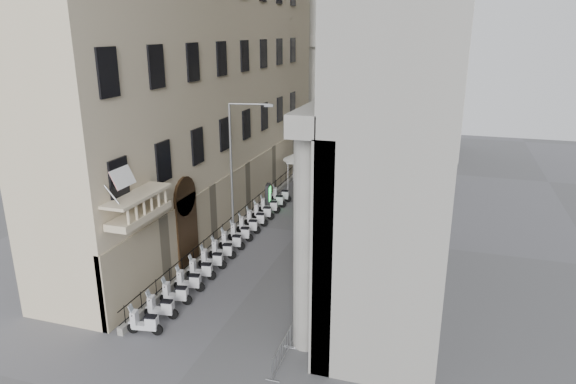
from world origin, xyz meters
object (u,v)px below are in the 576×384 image
street_lamp (237,158)px  pedestrian_a (311,218)px  info_kiosk (268,196)px  pedestrian_b (331,199)px  scooter_0 (146,334)px  security_tent (310,155)px

street_lamp → pedestrian_a: street_lamp is taller
info_kiosk → pedestrian_b: size_ratio=1.08×
scooter_0 → security_tent: (1.11, 25.48, 3.02)m
pedestrian_a → security_tent: bearing=-50.2°
street_lamp → pedestrian_b: street_lamp is taller
info_kiosk → pedestrian_a: size_ratio=1.28×
street_lamp → scooter_0: bearing=-96.7°
scooter_0 → security_tent: bearing=-11.8°
pedestrian_b → security_tent: bearing=-28.6°
security_tent → street_lamp: (-1.67, -12.68, 2.56)m
scooter_0 → security_tent: size_ratio=0.34×
security_tent → pedestrian_b: size_ratio=2.37×
scooter_0 → pedestrian_a: bearing=-23.4°
security_tent → street_lamp: size_ratio=0.48×
pedestrian_a → street_lamp: bearing=55.9°
security_tent → scooter_0: bearing=-92.5°
security_tent → street_lamp: bearing=-97.5°
pedestrian_a → pedestrian_b: (0.54, 4.22, 0.15)m
security_tent → info_kiosk: bearing=-103.3°
street_lamp → pedestrian_b: (5.01, 7.00, -4.65)m
security_tent → pedestrian_b: (3.34, -5.67, -2.09)m
pedestrian_a → info_kiosk: bearing=-11.7°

